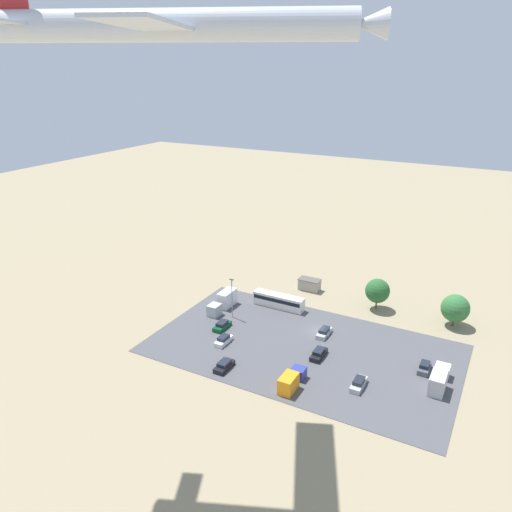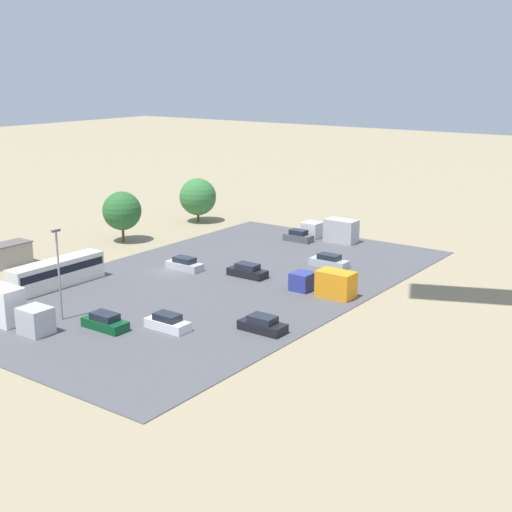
% 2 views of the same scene
% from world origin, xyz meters
% --- Properties ---
extents(ground_plane, '(400.00, 400.00, 0.00)m').
position_xyz_m(ground_plane, '(0.00, 0.00, 0.00)').
color(ground_plane, gray).
extents(parking_lot_surface, '(57.33, 33.22, 0.08)m').
position_xyz_m(parking_lot_surface, '(0.00, 7.70, 0.04)').
color(parking_lot_surface, '#4C4C51').
rests_on(parking_lot_surface, ground).
extents(shed_building, '(5.22, 2.89, 2.81)m').
position_xyz_m(shed_building, '(9.24, -17.68, 1.42)').
color(shed_building, '#9E998E').
rests_on(shed_building, ground).
extents(bus, '(11.68, 2.44, 3.02)m').
position_xyz_m(bus, '(11.65, -5.74, 1.71)').
color(bus, silver).
rests_on(bus, ground).
extents(parked_car_0, '(1.81, 4.70, 1.52)m').
position_xyz_m(parked_car_0, '(-1.80, 1.09, 0.71)').
color(parked_car_0, '#ADB2B7').
rests_on(parked_car_0, ground).
extents(parked_car_1, '(1.98, 4.48, 1.50)m').
position_xyz_m(parked_car_1, '(9.55, 20.67, 0.71)').
color(parked_car_1, black).
rests_on(parked_car_1, ground).
extents(parked_car_2, '(1.82, 4.08, 1.63)m').
position_xyz_m(parked_car_2, '(-21.94, 4.40, 0.76)').
color(parked_car_2, '#4C5156').
rests_on(parked_car_2, ground).
extents(parked_car_3, '(1.80, 4.40, 1.52)m').
position_xyz_m(parked_car_3, '(14.30, 13.25, 0.72)').
color(parked_car_3, silver).
rests_on(parked_car_3, ground).
extents(parked_car_4, '(1.79, 4.79, 1.54)m').
position_xyz_m(parked_car_4, '(-13.14, 14.48, 0.72)').
color(parked_car_4, '#ADB2B7').
rests_on(parked_car_4, ground).
extents(parked_car_5, '(1.88, 4.76, 1.56)m').
position_xyz_m(parked_car_5, '(-3.80, 9.03, 0.73)').
color(parked_car_5, black).
rests_on(parked_car_5, ground).
extents(parked_car_6, '(1.90, 4.62, 1.54)m').
position_xyz_m(parked_car_6, '(17.62, 8.47, 0.72)').
color(parked_car_6, '#0C4723').
rests_on(parked_car_6, ground).
extents(parked_truck_0, '(2.37, 9.13, 3.56)m').
position_xyz_m(parked_truck_0, '(22.17, 0.54, 1.71)').
color(parked_truck_0, '#ADB2B7').
rests_on(parked_truck_0, ground).
extents(parked_truck_1, '(2.33, 7.22, 2.81)m').
position_xyz_m(parked_truck_1, '(-3.21, 19.91, 1.37)').
color(parked_truck_1, navy).
rests_on(parked_truck_1, ground).
extents(parked_truck_2, '(2.43, 8.14, 3.20)m').
position_xyz_m(parked_truck_2, '(-24.93, 8.16, 1.54)').
color(parked_truck_2, silver).
rests_on(parked_truck_2, ground).
extents(tree_near_shed, '(5.77, 5.77, 6.87)m').
position_xyz_m(tree_near_shed, '(-23.87, -15.56, 3.98)').
color(tree_near_shed, brown).
rests_on(tree_near_shed, ground).
extents(tree_apron_mid, '(5.37, 5.37, 7.06)m').
position_xyz_m(tree_apron_mid, '(-7.66, -15.48, 4.37)').
color(tree_apron_mid, brown).
rests_on(tree_apron_mid, ground).
extents(light_pole_lot_centre, '(0.90, 0.28, 8.88)m').
position_xyz_m(light_pole_lot_centre, '(18.34, 3.22, 4.95)').
color(light_pole_lot_centre, gray).
rests_on(light_pole_lot_centre, ground).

